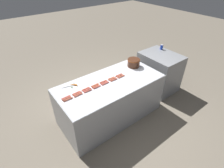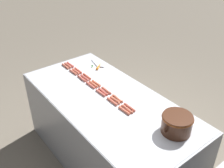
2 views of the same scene
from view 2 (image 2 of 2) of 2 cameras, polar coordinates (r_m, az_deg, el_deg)
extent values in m
plane|color=#756B5B|center=(3.29, -0.97, -16.01)|extent=(20.00, 20.00, 0.00)
cube|color=#9EA0A5|center=(2.98, -1.04, -10.29)|extent=(0.99, 2.09, 0.89)
cube|color=silver|center=(2.70, -1.13, -3.27)|extent=(0.97, 2.04, 0.00)
cylinder|color=#C1594E|center=(3.36, -9.18, 4.25)|extent=(0.03, 0.14, 0.03)
sphere|color=#C1594E|center=(3.42, -9.73, 4.68)|extent=(0.03, 0.03, 0.03)
sphere|color=#C1594E|center=(3.31, -8.62, 3.80)|extent=(0.03, 0.03, 0.03)
cylinder|color=#CC5C49|center=(3.21, -7.45, 3.00)|extent=(0.03, 0.14, 0.03)
sphere|color=#CC5C49|center=(3.27, -8.09, 3.46)|extent=(0.03, 0.03, 0.03)
sphere|color=#CC5C49|center=(3.16, -6.79, 2.52)|extent=(0.03, 0.03, 0.03)
cylinder|color=#C65D47|center=(3.07, -5.55, 1.70)|extent=(0.03, 0.14, 0.03)
sphere|color=#C65D47|center=(3.13, -6.26, 2.21)|extent=(0.03, 0.03, 0.03)
sphere|color=#C65D47|center=(3.02, -4.82, 1.18)|extent=(0.03, 0.03, 0.03)
cylinder|color=#CD6548|center=(2.93, -3.49, 0.18)|extent=(0.03, 0.14, 0.03)
sphere|color=#CD6548|center=(2.98, -4.21, 0.75)|extent=(0.03, 0.03, 0.03)
sphere|color=#CD6548|center=(2.88, -2.74, -0.42)|extent=(0.03, 0.03, 0.03)
cylinder|color=#C1644F|center=(2.80, -1.25, -1.42)|extent=(0.03, 0.14, 0.03)
sphere|color=#C1644F|center=(2.85, -2.13, -0.82)|extent=(0.03, 0.03, 0.03)
sphere|color=#C1644F|center=(2.76, -0.34, -2.03)|extent=(0.03, 0.03, 0.03)
cylinder|color=#C4664A|center=(2.68, 1.19, -3.20)|extent=(0.04, 0.14, 0.03)
sphere|color=#C4664A|center=(2.72, 0.19, -2.57)|extent=(0.03, 0.03, 0.03)
sphere|color=#C4664A|center=(2.64, 2.23, -3.84)|extent=(0.03, 0.03, 0.03)
cylinder|color=#C05A47|center=(2.56, 3.90, -5.13)|extent=(0.03, 0.14, 0.03)
sphere|color=#C05A47|center=(2.60, 2.88, -4.41)|extent=(0.03, 0.03, 0.03)
sphere|color=#C05A47|center=(2.52, 4.96, -5.87)|extent=(0.03, 0.03, 0.03)
cylinder|color=#C76651|center=(3.35, -9.71, 4.12)|extent=(0.03, 0.14, 0.03)
sphere|color=#C76651|center=(3.41, -10.25, 4.55)|extent=(0.03, 0.03, 0.03)
sphere|color=#C76651|center=(3.30, -9.15, 3.67)|extent=(0.03, 0.03, 0.03)
cylinder|color=#C5634D|center=(3.19, -7.96, 2.78)|extent=(0.03, 0.14, 0.03)
sphere|color=#C5634D|center=(3.25, -8.55, 3.27)|extent=(0.03, 0.03, 0.03)
sphere|color=#C5634D|center=(3.14, -7.35, 2.28)|extent=(0.03, 0.03, 0.03)
cylinder|color=#C35D51|center=(3.05, -6.09, 1.43)|extent=(0.03, 0.14, 0.03)
sphere|color=#C35D51|center=(3.10, -6.76, 1.96)|extent=(0.03, 0.03, 0.03)
sphere|color=#C35D51|center=(3.00, -5.40, 0.89)|extent=(0.03, 0.03, 0.03)
cylinder|color=#C46548|center=(2.92, -4.16, -0.01)|extent=(0.03, 0.14, 0.03)
sphere|color=#C46548|center=(2.97, -4.93, 0.55)|extent=(0.03, 0.03, 0.03)
sphere|color=#C46548|center=(2.87, -3.36, -0.58)|extent=(0.03, 0.03, 0.03)
cylinder|color=#C85A4C|center=(2.78, -1.98, -1.67)|extent=(0.03, 0.14, 0.03)
sphere|color=#C85A4C|center=(2.83, -2.85, -1.07)|extent=(0.03, 0.03, 0.03)
sphere|color=#C85A4C|center=(2.74, -1.07, -2.29)|extent=(0.03, 0.03, 0.03)
cylinder|color=#C0674C|center=(2.66, 0.69, -3.53)|extent=(0.04, 0.14, 0.03)
sphere|color=#C0674C|center=(2.70, -0.14, -2.81)|extent=(0.03, 0.03, 0.03)
sphere|color=#C0674C|center=(2.61, 1.56, -4.27)|extent=(0.03, 0.03, 0.03)
cylinder|color=#C3674E|center=(2.54, 3.34, -5.51)|extent=(0.04, 0.14, 0.03)
sphere|color=#C3674E|center=(2.58, 2.25, -4.81)|extent=(0.03, 0.03, 0.03)
sphere|color=#C3674E|center=(2.50, 4.48, -6.22)|extent=(0.03, 0.03, 0.03)
cylinder|color=#BF6047|center=(3.33, -10.25, 3.86)|extent=(0.03, 0.14, 0.03)
sphere|color=#BF6047|center=(3.39, -10.84, 4.29)|extent=(0.03, 0.03, 0.03)
sphere|color=#BF6047|center=(3.28, -9.64, 3.43)|extent=(0.03, 0.03, 0.03)
cylinder|color=#C4604B|center=(3.18, -8.59, 2.61)|extent=(0.03, 0.14, 0.03)
sphere|color=#C4604B|center=(3.24, -9.18, 3.10)|extent=(0.03, 0.03, 0.03)
sphere|color=#C4604B|center=(3.13, -7.98, 2.11)|extent=(0.03, 0.03, 0.03)
cylinder|color=#C65E4F|center=(3.04, -6.68, 1.24)|extent=(0.03, 0.14, 0.03)
sphere|color=#C65E4F|center=(3.09, -7.42, 1.74)|extent=(0.03, 0.03, 0.03)
sphere|color=#C65E4F|center=(2.99, -5.92, 0.72)|extent=(0.03, 0.03, 0.03)
cylinder|color=#CB5B4A|center=(2.90, -4.71, -0.24)|extent=(0.03, 0.14, 0.03)
sphere|color=#CB5B4A|center=(2.95, -5.45, 0.33)|extent=(0.03, 0.03, 0.03)
sphere|color=#CB5B4A|center=(2.85, -3.94, -0.83)|extent=(0.03, 0.03, 0.03)
cylinder|color=#C95F50|center=(2.77, -2.55, -1.94)|extent=(0.03, 0.14, 0.03)
sphere|color=#C95F50|center=(2.81, -3.35, -1.30)|extent=(0.03, 0.03, 0.03)
sphere|color=#C95F50|center=(2.72, -1.73, -2.61)|extent=(0.03, 0.03, 0.03)
cylinder|color=#C95D47|center=(2.63, 0.00, -3.86)|extent=(0.03, 0.14, 0.03)
sphere|color=#C95D47|center=(2.68, -0.93, -3.18)|extent=(0.03, 0.03, 0.03)
sphere|color=#C95D47|center=(2.59, 0.96, -4.56)|extent=(0.03, 0.03, 0.03)
cylinder|color=#C96147|center=(2.52, 2.72, -5.81)|extent=(0.03, 0.14, 0.03)
sphere|color=#C96147|center=(2.56, 1.77, -5.03)|extent=(0.03, 0.03, 0.03)
sphere|color=#C96147|center=(2.48, 3.71, -6.61)|extent=(0.03, 0.03, 0.03)
cylinder|color=#472616|center=(2.32, 14.08, -8.51)|extent=(0.26, 0.26, 0.17)
torus|color=brown|center=(2.28, 14.31, -7.17)|extent=(0.27, 0.27, 0.03)
torus|color=#472616|center=(2.40, 16.15, -6.85)|extent=(0.08, 0.02, 0.08)
torus|color=#472616|center=(2.23, 11.95, -9.61)|extent=(0.08, 0.02, 0.08)
cylinder|color=#B7B7BC|center=(3.37, -3.84, 4.54)|extent=(0.06, 0.22, 0.01)
ellipsoid|color=#B7B7BC|center=(3.29, -2.13, 3.93)|extent=(0.08, 0.06, 0.02)
cone|color=orange|center=(3.29, -2.89, 4.01)|extent=(0.15, 0.13, 0.03)
sphere|color=#387F2D|center=(3.29, -4.37, 4.00)|extent=(0.02, 0.02, 0.02)
camera|label=1|loc=(3.51, -59.19, 23.56)|focal=27.68mm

